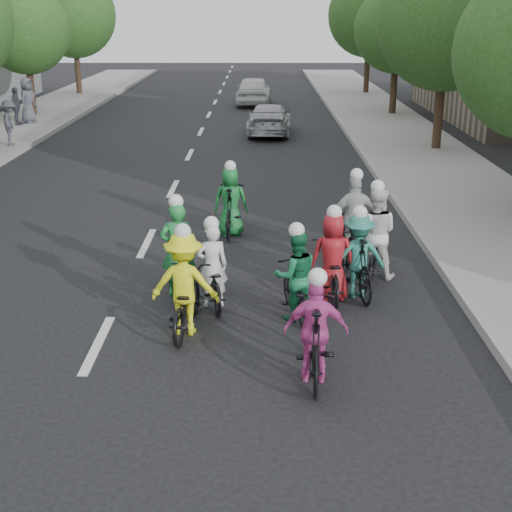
{
  "coord_description": "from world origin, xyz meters",
  "views": [
    {
      "loc": [
        2.49,
        -9.85,
        4.87
      ],
      "look_at": [
        2.42,
        1.28,
        1.0
      ],
      "focal_mm": 50.0,
      "sensor_mm": 36.0,
      "label": 1
    }
  ],
  "objects_px": {
    "cyclist_7": "(357,260)",
    "spectator_0": "(10,123)",
    "spectator_2": "(28,100)",
    "spectator_1": "(16,106)",
    "cyclist_6": "(374,242)",
    "cyclist_8": "(354,228)",
    "cyclist_3": "(315,336)",
    "cyclist_0": "(213,276)",
    "cyclist_4": "(332,266)",
    "cyclist_1": "(295,282)",
    "cyclist_5": "(179,260)",
    "follow_car_trail": "(254,90)",
    "cyclist_2": "(185,293)",
    "cyclist_9": "(231,207)",
    "follow_car_lead": "(269,119)"
  },
  "relations": [
    {
      "from": "cyclist_9",
      "to": "cyclist_0",
      "type": "bearing_deg",
      "value": 90.98
    },
    {
      "from": "cyclist_9",
      "to": "follow_car_lead",
      "type": "distance_m",
      "value": 13.75
    },
    {
      "from": "cyclist_8",
      "to": "cyclist_9",
      "type": "distance_m",
      "value": 3.04
    },
    {
      "from": "follow_car_trail",
      "to": "follow_car_lead",
      "type": "bearing_deg",
      "value": 96.34
    },
    {
      "from": "cyclist_0",
      "to": "spectator_2",
      "type": "bearing_deg",
      "value": -75.61
    },
    {
      "from": "cyclist_0",
      "to": "spectator_2",
      "type": "height_order",
      "value": "spectator_2"
    },
    {
      "from": "cyclist_0",
      "to": "cyclist_5",
      "type": "bearing_deg",
      "value": -46.92
    },
    {
      "from": "cyclist_8",
      "to": "spectator_1",
      "type": "xyz_separation_m",
      "value": [
        -12.31,
        16.76,
        0.29
      ]
    },
    {
      "from": "cyclist_2",
      "to": "cyclist_3",
      "type": "bearing_deg",
      "value": 148.08
    },
    {
      "from": "cyclist_3",
      "to": "cyclist_7",
      "type": "distance_m",
      "value": 3.22
    },
    {
      "from": "cyclist_7",
      "to": "spectator_0",
      "type": "xyz_separation_m",
      "value": [
        -10.79,
        13.93,
        0.31
      ]
    },
    {
      "from": "cyclist_6",
      "to": "spectator_0",
      "type": "bearing_deg",
      "value": -37.28
    },
    {
      "from": "cyclist_7",
      "to": "cyclist_9",
      "type": "xyz_separation_m",
      "value": [
        -2.38,
        3.61,
        -0.01
      ]
    },
    {
      "from": "cyclist_2",
      "to": "cyclist_8",
      "type": "bearing_deg",
      "value": -124.81
    },
    {
      "from": "cyclist_3",
      "to": "cyclist_6",
      "type": "height_order",
      "value": "cyclist_6"
    },
    {
      "from": "cyclist_9",
      "to": "spectator_0",
      "type": "distance_m",
      "value": 13.31
    },
    {
      "from": "cyclist_8",
      "to": "follow_car_trail",
      "type": "relative_size",
      "value": 0.43
    },
    {
      "from": "cyclist_7",
      "to": "cyclist_8",
      "type": "xyz_separation_m",
      "value": [
        0.19,
        1.99,
        -0.0
      ]
    },
    {
      "from": "cyclist_5",
      "to": "cyclist_9",
      "type": "height_order",
      "value": "cyclist_5"
    },
    {
      "from": "cyclist_1",
      "to": "spectator_0",
      "type": "height_order",
      "value": "spectator_0"
    },
    {
      "from": "cyclist_2",
      "to": "cyclist_4",
      "type": "xyz_separation_m",
      "value": [
        2.44,
        1.42,
        -0.06
      ]
    },
    {
      "from": "spectator_2",
      "to": "cyclist_5",
      "type": "bearing_deg",
      "value": -142.13
    },
    {
      "from": "cyclist_4",
      "to": "cyclist_5",
      "type": "xyz_separation_m",
      "value": [
        -2.72,
        0.15,
        0.05
      ]
    },
    {
      "from": "spectator_0",
      "to": "spectator_2",
      "type": "distance_m",
      "value": 5.54
    },
    {
      "from": "cyclist_8",
      "to": "spectator_0",
      "type": "xyz_separation_m",
      "value": [
        -10.98,
        11.94,
        0.31
      ]
    },
    {
      "from": "cyclist_1",
      "to": "cyclist_6",
      "type": "relative_size",
      "value": 0.88
    },
    {
      "from": "cyclist_0",
      "to": "cyclist_5",
      "type": "relative_size",
      "value": 0.92
    },
    {
      "from": "cyclist_1",
      "to": "cyclist_5",
      "type": "height_order",
      "value": "cyclist_5"
    },
    {
      "from": "cyclist_0",
      "to": "cyclist_1",
      "type": "height_order",
      "value": "cyclist_1"
    },
    {
      "from": "cyclist_6",
      "to": "spectator_2",
      "type": "height_order",
      "value": "spectator_2"
    },
    {
      "from": "cyclist_0",
      "to": "spectator_1",
      "type": "bearing_deg",
      "value": -74.14
    },
    {
      "from": "cyclist_5",
      "to": "cyclist_6",
      "type": "bearing_deg",
      "value": -171.79
    },
    {
      "from": "cyclist_4",
      "to": "spectator_1",
      "type": "relative_size",
      "value": 1.13
    },
    {
      "from": "cyclist_0",
      "to": "cyclist_1",
      "type": "bearing_deg",
      "value": 147.84
    },
    {
      "from": "cyclist_6",
      "to": "cyclist_8",
      "type": "bearing_deg",
      "value": -64.13
    },
    {
      "from": "cyclist_4",
      "to": "follow_car_trail",
      "type": "height_order",
      "value": "cyclist_4"
    },
    {
      "from": "spectator_2",
      "to": "cyclist_7",
      "type": "bearing_deg",
      "value": -134.81
    },
    {
      "from": "cyclist_5",
      "to": "follow_car_trail",
      "type": "xyz_separation_m",
      "value": [
        1.1,
        26.78,
        0.1
      ]
    },
    {
      "from": "cyclist_8",
      "to": "cyclist_0",
      "type": "bearing_deg",
      "value": 32.2
    },
    {
      "from": "cyclist_7",
      "to": "spectator_0",
      "type": "height_order",
      "value": "spectator_0"
    },
    {
      "from": "cyclist_4",
      "to": "spectator_0",
      "type": "distance_m",
      "value": 17.45
    },
    {
      "from": "spectator_2",
      "to": "cyclist_6",
      "type": "bearing_deg",
      "value": -132.52
    },
    {
      "from": "cyclist_7",
      "to": "spectator_1",
      "type": "height_order",
      "value": "spectator_1"
    },
    {
      "from": "cyclist_3",
      "to": "spectator_2",
      "type": "bearing_deg",
      "value": -61.28
    },
    {
      "from": "cyclist_7",
      "to": "spectator_1",
      "type": "bearing_deg",
      "value": -66.15
    },
    {
      "from": "cyclist_8",
      "to": "spectator_1",
      "type": "distance_m",
      "value": 20.8
    },
    {
      "from": "cyclist_0",
      "to": "spectator_2",
      "type": "distance_m",
      "value": 21.89
    },
    {
      "from": "cyclist_0",
      "to": "follow_car_trail",
      "type": "bearing_deg",
      "value": -101.65
    },
    {
      "from": "cyclist_6",
      "to": "follow_car_trail",
      "type": "xyz_separation_m",
      "value": [
        -2.52,
        25.83,
        0.07
      ]
    },
    {
      "from": "cyclist_5",
      "to": "cyclist_9",
      "type": "distance_m",
      "value": 3.68
    }
  ]
}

